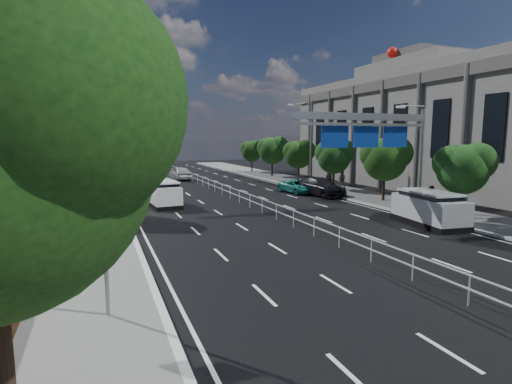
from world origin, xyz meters
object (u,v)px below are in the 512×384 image
red_bus (142,164)px  near_car_dark (150,166)px  near_car_silver (179,173)px  parked_car_teal (297,186)px  overhead_gantry (377,132)px  pedestrian_b (341,180)px  white_minivan (163,194)px  pedestrian_a (430,200)px  parked_car_dark (321,187)px  silver_minivan (429,208)px  toilet_sign (86,221)px

red_bus → near_car_dark: 8.82m
near_car_silver → parked_car_teal: near_car_silver is taller
overhead_gantry → parked_car_teal: 12.95m
near_car_silver → near_car_dark: size_ratio=1.23×
parked_car_teal → pedestrian_b: bearing=-5.0°
white_minivan → pedestrian_a: 19.26m
parked_car_dark → pedestrian_b: 4.66m
red_bus → near_car_silver: size_ratio=1.99×
pedestrian_b → near_car_dark: bearing=-34.5°
overhead_gantry → silver_minivan: bearing=-72.8°
pedestrian_b → toilet_sign: bearing=75.8°
near_car_silver → parked_car_teal: bearing=109.6°
red_bus → parked_car_teal: (11.69, -25.46, -0.90)m
toilet_sign → red_bus: bearing=82.3°
silver_minivan → parked_car_dark: (0.41, 13.26, -0.20)m
parked_car_teal → pedestrian_b: size_ratio=2.39×
red_bus → parked_car_dark: size_ratio=1.79×
white_minivan → pedestrian_b: pedestrian_b is taller
parked_car_teal → parked_car_dark: (1.15, -2.42, 0.19)m
red_bus → near_car_silver: red_bus is taller
overhead_gantry → parked_car_dark: size_ratio=1.83×
toilet_sign → pedestrian_b: size_ratio=2.32×
near_car_silver → parked_car_dark: size_ratio=0.90×
overhead_gantry → pedestrian_b: (5.47, 12.05, -4.53)m
overhead_gantry → white_minivan: bearing=144.6°
near_car_dark → parked_car_teal: 35.29m
white_minivan → near_car_silver: 19.89m
toilet_sign → near_car_silver: 39.67m
white_minivan → overhead_gantry: bearing=-39.8°
overhead_gantry → near_car_silver: size_ratio=2.04×
toilet_sign → pedestrian_a: 22.65m
white_minivan → silver_minivan: bearing=-47.0°
white_minivan → parked_car_dark: bearing=-2.4°
silver_minivan → toilet_sign: bearing=-153.5°
near_car_silver → parked_car_teal: 18.27m
pedestrian_a → toilet_sign: bearing=0.5°
near_car_silver → parked_car_dark: bearing=109.4°
silver_minivan → pedestrian_b: (4.32, 15.77, 0.06)m
red_bus → pedestrian_b: bearing=-50.2°
white_minivan → pedestrian_a: pedestrian_a is taller
near_car_dark → pedestrian_b: 36.89m
toilet_sign → parked_car_teal: bearing=50.5°
white_minivan → pedestrian_b: bearing=5.0°
pedestrian_a → white_minivan: bearing=-55.1°
pedestrian_a → pedestrian_b: size_ratio=1.04×
red_bus → pedestrian_a: 41.70m
near_car_silver → pedestrian_b: pedestrian_b is taller
near_car_silver → white_minivan: bearing=68.5°
near_car_dark → silver_minivan: silver_minivan is taller
toilet_sign → white_minivan: (4.96, 19.10, -1.97)m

